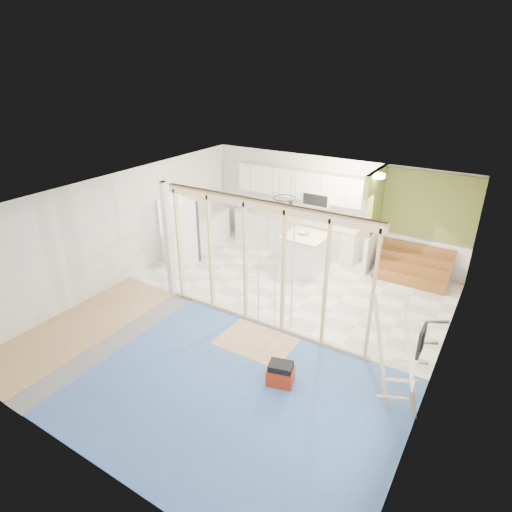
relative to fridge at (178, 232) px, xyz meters
The scene contains 17 objects.
room 3.37m from the fridge, 23.70° to the right, with size 7.01×8.01×2.61m.
floor_overlays 3.48m from the fridge, 22.25° to the right, with size 7.00×8.00×0.03m.
stud_frame 3.22m from the fridge, 25.29° to the right, with size 4.66×0.14×2.60m.
base_cabinets 2.51m from the fridge, 54.39° to the left, with size 4.45×2.24×0.93m.
upper_cabinets 3.46m from the fridge, 48.16° to the left, with size 3.60×0.41×0.85m.
green_partition 5.60m from the fridge, 24.44° to the left, with size 2.25×1.51×2.60m.
pot_rack 3.03m from the fridge, 11.31° to the left, with size 0.52×0.52×0.72m.
sheathing_panel 7.35m from the fridge, 27.08° to the right, with size 0.02×4.00×2.60m, color #A77F5B.
electrical_panel 7.09m from the fridge, 22.91° to the right, with size 0.04×0.30×0.40m, color #35363A.
ceiling_light 5.05m from the fridge, 20.43° to the left, with size 0.32×0.32×0.08m, color #FFEABF.
fridge is the anchor object (origin of this frame).
island 3.28m from the fridge, 22.20° to the left, with size 1.03×1.03×0.98m.
bowl 3.21m from the fridge, 23.26° to the left, with size 0.27×0.27×0.07m, color beige.
soap_bottle_a 2.92m from the fridge, 57.81° to the left, with size 0.13×0.13×0.33m, color silver.
soap_bottle_b 3.66m from the fridge, 41.33° to the left, with size 0.09×0.10×0.21m, color white.
toolbox 5.27m from the fridge, 30.91° to the right, with size 0.50×0.42×0.40m.
ladder 6.62m from the fridge, 20.61° to the right, with size 1.02×0.12×1.89m.
Camera 1 is at (3.99, -6.24, 4.85)m, focal length 30.00 mm.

